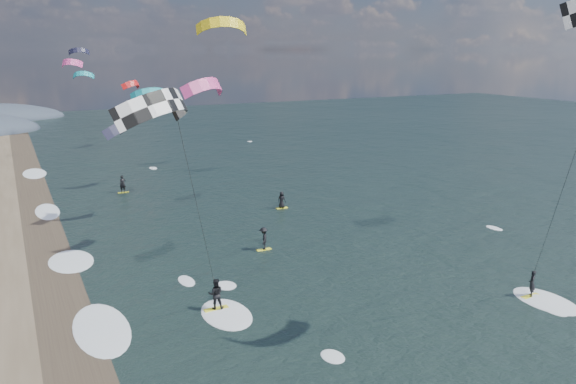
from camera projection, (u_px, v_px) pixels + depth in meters
name	position (u px, v px, depth m)	size (l,w,h in m)	color
kitesurfer_near_b	(192.00, 178.00, 24.61)	(7.11, 9.26, 13.36)	#F7F42B
far_kitesurfers	(231.00, 213.00, 47.10)	(13.02, 22.73, 1.79)	#F7F42B
bg_kite_field	(127.00, 72.00, 62.56)	(12.42, 66.06, 9.35)	yellow
shoreline_surf	(95.00, 333.00, 28.94)	(2.40, 79.40, 0.11)	white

